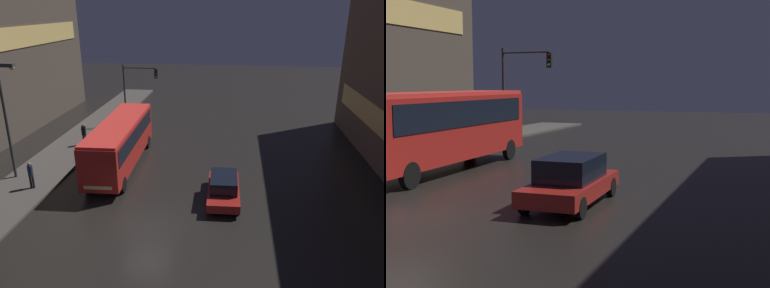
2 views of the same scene
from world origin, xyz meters
TOP-DOWN VIEW (x-y plane):
  - ground_plane at (0.00, 0.00)m, footprint 120.00×120.00m
  - sidewalk_left at (-9.00, 10.00)m, footprint 4.00×48.00m
  - bus_near at (-3.66, 7.79)m, footprint 2.87×11.03m
  - car_taxi at (4.00, 3.57)m, footprint 2.05×4.72m
  - pedestrian_mid at (-8.01, 11.51)m, footprint 0.54×0.54m
  - pedestrian_far at (-8.27, 3.36)m, footprint 0.46×0.46m
  - traffic_light_main at (-5.02, 17.82)m, footprint 3.40×0.35m
  - street_lamp_sidewalk at (-10.05, 4.82)m, footprint 1.25×0.36m

SIDE VIEW (x-z plane):
  - ground_plane at x=0.00m, z-range 0.00..0.00m
  - sidewalk_left at x=-9.00m, z-range 0.00..0.15m
  - car_taxi at x=4.00m, z-range 0.01..1.56m
  - pedestrian_far at x=-8.27m, z-range 0.29..2.06m
  - pedestrian_mid at x=-8.01m, z-range 0.33..2.15m
  - bus_near at x=-3.66m, z-range 0.40..3.86m
  - traffic_light_main at x=-5.02m, z-range 1.08..7.09m
  - street_lamp_sidewalk at x=-10.05m, z-range 1.39..9.15m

